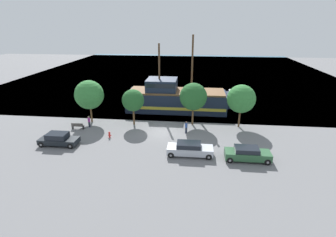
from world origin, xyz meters
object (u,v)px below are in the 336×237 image
at_px(pedestrian_walking_near, 186,127).
at_px(pedestrian_walking_far, 89,122).
at_px(moored_boat_dockside, 237,97).
at_px(parked_car_curb_mid, 59,139).
at_px(parked_car_curb_front, 247,154).
at_px(parked_car_curb_rear, 190,149).
at_px(pirate_ship, 176,99).
at_px(fire_hydrant, 109,134).
at_px(bench_promenade_east, 78,126).

height_order(pedestrian_walking_near, pedestrian_walking_far, pedestrian_walking_near).
bearing_deg(moored_boat_dockside, parked_car_curb_mid, -138.14).
distance_m(parked_car_curb_front, parked_car_curb_rear, 5.92).
distance_m(moored_boat_dockside, parked_car_curb_rear, 22.88).
distance_m(pirate_ship, fire_hydrant, 13.76).
xyz_separation_m(parked_car_curb_front, pedestrian_walking_near, (-6.53, 6.35, 0.07)).
xyz_separation_m(parked_car_curb_front, bench_promenade_east, (-20.92, 6.15, -0.30)).
bearing_deg(moored_boat_dockside, pedestrian_walking_near, -118.60).
bearing_deg(parked_car_curb_rear, moored_boat_dockside, 69.89).
bearing_deg(pedestrian_walking_near, parked_car_curb_mid, -160.88).
height_order(pirate_ship, bench_promenade_east, pirate_ship).
bearing_deg(parked_car_curb_front, pirate_ship, 118.98).
xyz_separation_m(parked_car_curb_mid, pedestrian_walking_far, (1.38, 5.68, 0.05)).
distance_m(pirate_ship, moored_boat_dockside, 12.41).
bearing_deg(pirate_ship, parked_car_curb_front, -61.02).
xyz_separation_m(pirate_ship, pedestrian_walking_near, (2.08, -9.20, -1.11)).
height_order(moored_boat_dockside, parked_car_curb_front, moored_boat_dockside).
xyz_separation_m(pirate_ship, parked_car_curb_front, (8.61, -15.55, -1.18)).
distance_m(parked_car_curb_rear, pedestrian_walking_near, 5.94).
bearing_deg(parked_car_curb_front, pedestrian_walking_near, 135.79).
height_order(moored_boat_dockside, bench_promenade_east, moored_boat_dockside).
height_order(pirate_ship, parked_car_curb_rear, pirate_ship).
relative_size(pirate_ship, parked_car_curb_front, 3.67).
bearing_deg(parked_car_curb_front, fire_hydrant, 166.02).
height_order(parked_car_curb_mid, pedestrian_walking_near, pedestrian_walking_near).
distance_m(moored_boat_dockside, pedestrian_walking_near, 17.74).
distance_m(moored_boat_dockside, pedestrian_walking_far, 26.26).
height_order(parked_car_curb_mid, pedestrian_walking_far, pedestrian_walking_far).
bearing_deg(pedestrian_walking_near, parked_car_curb_rear, -83.95).
bearing_deg(fire_hydrant, parked_car_curb_rear, -19.39).
distance_m(pirate_ship, bench_promenade_east, 15.56).
bearing_deg(pedestrian_walking_far, moored_boat_dockside, 34.63).
height_order(moored_boat_dockside, parked_car_curb_rear, moored_boat_dockside).
bearing_deg(pedestrian_walking_near, bench_promenade_east, -179.20).
height_order(parked_car_curb_mid, bench_promenade_east, parked_car_curb_mid).
relative_size(moored_boat_dockside, parked_car_curb_rear, 1.20).
relative_size(parked_car_curb_front, bench_promenade_east, 2.85).
bearing_deg(bench_promenade_east, pedestrian_walking_far, 33.77).
xyz_separation_m(parked_car_curb_mid, parked_car_curb_rear, (15.12, -0.88, 0.01)).
xyz_separation_m(bench_promenade_east, pedestrian_walking_near, (14.39, 0.20, 0.37)).
distance_m(moored_boat_dockside, parked_car_curb_mid, 30.87).
distance_m(parked_car_curb_front, pedestrian_walking_near, 9.11).
relative_size(pirate_ship, pedestrian_walking_near, 10.58).
bearing_deg(bench_promenade_east, moored_boat_dockside, 34.58).
bearing_deg(moored_boat_dockside, parked_car_curb_front, -95.11).
relative_size(moored_boat_dockside, parked_car_curb_mid, 1.32).
relative_size(pirate_ship, pedestrian_walking_far, 10.94).
bearing_deg(pedestrian_walking_far, parked_car_curb_mid, -103.66).
bearing_deg(parked_car_curb_rear, parked_car_curb_front, -4.32).
bearing_deg(pedestrian_walking_far, fire_hydrant, -38.88).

